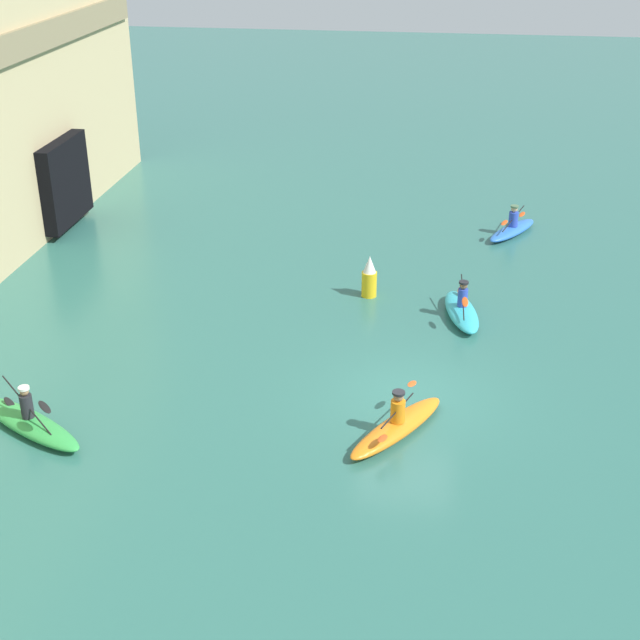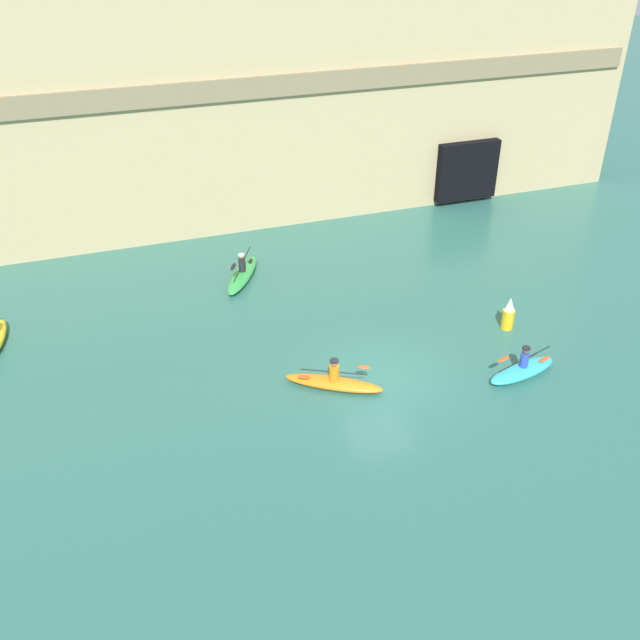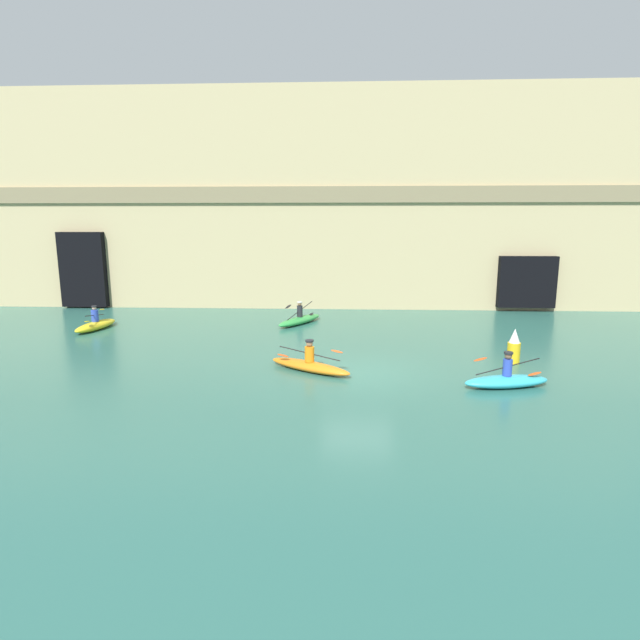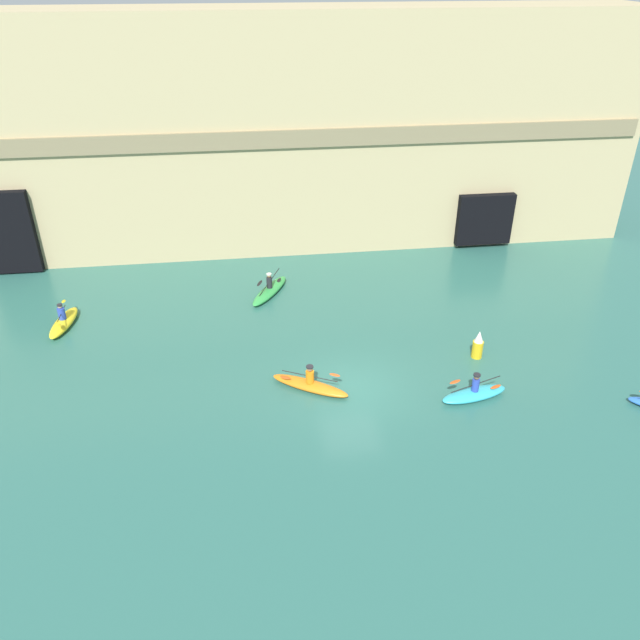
# 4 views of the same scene
# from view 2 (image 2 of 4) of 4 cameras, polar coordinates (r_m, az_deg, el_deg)

# --- Properties ---
(ground_plane) EXTENTS (120.00, 120.00, 0.00)m
(ground_plane) POSITION_cam_2_polar(r_m,az_deg,el_deg) (24.78, 5.00, -4.87)
(ground_plane) COLOR #2D665B
(cliff_bluff) EXTENTS (44.16, 5.61, 13.09)m
(cliff_bluff) POSITION_cam_2_polar(r_m,az_deg,el_deg) (35.33, -9.96, 17.97)
(cliff_bluff) COLOR tan
(cliff_bluff) RESTS_ON ground
(kayak_cyan) EXTENTS (2.94, 1.39, 1.17)m
(kayak_cyan) POSITION_cam_2_polar(r_m,az_deg,el_deg) (25.79, 15.89, -3.84)
(kayak_cyan) COLOR #33B2C6
(kayak_cyan) RESTS_ON ground
(kayak_green) EXTENTS (2.45, 3.47, 1.18)m
(kayak_green) POSITION_cam_2_polar(r_m,az_deg,el_deg) (30.95, -6.22, 3.67)
(kayak_green) COLOR green
(kayak_green) RESTS_ON ground
(kayak_orange) EXTENTS (3.23, 2.40, 1.14)m
(kayak_orange) POSITION_cam_2_polar(r_m,az_deg,el_deg) (24.25, 1.12, -4.98)
(kayak_orange) COLOR orange
(kayak_orange) RESTS_ON ground
(marker_buoy) EXTENTS (0.47, 0.47, 1.33)m
(marker_buoy) POSITION_cam_2_polar(r_m,az_deg,el_deg) (28.09, 14.85, 0.45)
(marker_buoy) COLOR yellow
(marker_buoy) RESTS_ON ground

